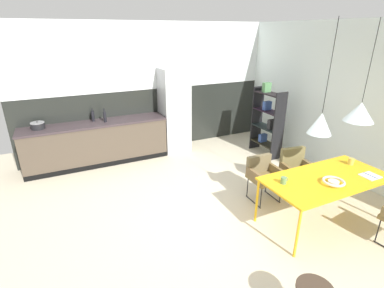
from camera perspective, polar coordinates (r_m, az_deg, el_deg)
ground_plane at (r=4.64m, az=5.87°, el=-14.37°), size 8.66×8.66×0.00m
back_wall_splashback_dark at (r=7.04m, az=-7.67°, el=5.00°), size 6.01×0.12×1.46m
back_wall_panel_upper at (r=6.77m, az=-8.30°, el=16.90°), size 6.01×0.12×1.46m
side_wall_right at (r=6.02m, az=31.46°, el=6.36°), size 0.12×6.66×2.92m
kitchen_counter at (r=6.52m, az=-18.19°, el=0.20°), size 2.96×0.63×0.91m
refrigerator_column at (r=6.78m, az=-3.52°, el=6.63°), size 0.62×0.60×1.94m
dining_table at (r=4.62m, az=25.16°, el=-6.49°), size 1.87×0.90×0.74m
armchair_far_side at (r=5.34m, az=19.83°, el=-4.17°), size 0.54×0.53×0.81m
armchair_by_stool at (r=5.00m, az=13.84°, el=-5.46°), size 0.50×0.48×0.75m
fruit_bowl at (r=4.43m, az=26.27°, el=-6.72°), size 0.30×0.30×0.06m
open_book at (r=4.93m, az=31.83°, el=-5.40°), size 0.25×0.22×0.02m
mug_glass_clear at (r=5.18m, az=29.01°, el=-3.03°), size 0.13×0.09×0.11m
mug_dark_espresso at (r=4.19m, az=17.74°, el=-6.89°), size 0.13×0.08×0.10m
cooking_pot at (r=6.41m, az=-28.26°, el=3.24°), size 0.26×0.26×0.16m
bottle_vinegar_dark at (r=6.34m, az=-16.90°, el=5.21°), size 0.06×0.06×0.29m
bottle_wine_green at (r=6.47m, az=-19.06°, el=5.28°), size 0.06×0.06×0.28m
open_shelf_unit at (r=6.78m, az=14.69°, el=4.76°), size 0.30×0.80×1.64m
pendant_lamp_over_table_near at (r=3.99m, az=24.14°, el=3.75°), size 0.30×0.30×1.38m
pendant_lamp_over_table_far at (r=4.57m, az=30.33°, el=5.51°), size 0.39×0.39×1.32m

